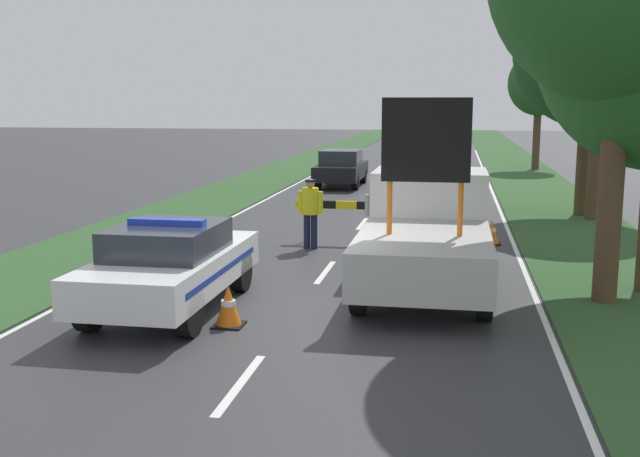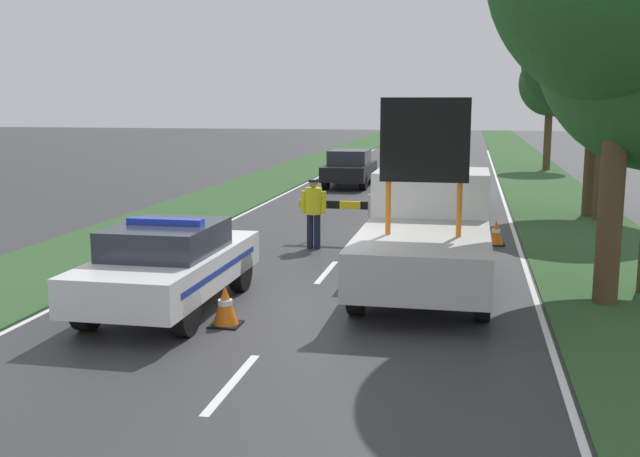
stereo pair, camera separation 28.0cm
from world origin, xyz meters
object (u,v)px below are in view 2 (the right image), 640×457
traffic_cone_centre_front (496,233)px  traffic_cone_near_truck (225,305)px  roadside_tree_near_right (550,84)px  police_car (170,264)px  work_truck (427,231)px  queued_car_suv_grey (453,187)px  traffic_cone_behind_barrier (459,226)px  road_barrier (360,209)px  roadside_tree_near_left (611,37)px  roadside_tree_mid_right (598,48)px  traffic_cone_near_police (198,248)px  police_officer (314,207)px  queued_car_sedan_black (350,168)px  pedestrian_civilian (380,211)px

traffic_cone_centre_front → traffic_cone_near_truck: traffic_cone_near_truck is taller
roadside_tree_near_right → police_car: bearing=-107.3°
work_truck → queued_car_suv_grey: work_truck is taller
traffic_cone_behind_barrier → roadside_tree_near_right: (4.02, 19.85, 4.03)m
road_barrier → roadside_tree_near_left: (6.32, 4.76, 4.35)m
roadside_tree_near_left → roadside_tree_mid_right: 0.86m
roadside_tree_near_right → roadside_tree_mid_right: (-0.24, -15.74, 0.66)m
road_barrier → roadside_tree_near_left: 9.03m
work_truck → queued_car_suv_grey: (0.24, 9.72, -0.26)m
traffic_cone_near_police → roadside_tree_mid_right: roadside_tree_mid_right is taller
queued_car_suv_grey → roadside_tree_near_right: size_ratio=0.71×
police_officer → roadside_tree_mid_right: (7.10, 6.50, 3.97)m
traffic_cone_near_police → traffic_cone_centre_front: size_ratio=0.80×
roadside_tree_near_right → roadside_tree_mid_right: bearing=-90.9°
traffic_cone_behind_barrier → queued_car_sedan_black: (-4.57, 10.78, 0.51)m
police_officer → roadside_tree_near_right: size_ratio=0.28×
police_officer → traffic_cone_near_truck: (-0.09, -6.26, -0.67)m
work_truck → pedestrian_civilian: (-1.27, 3.24, -0.12)m
traffic_cone_behind_barrier → roadside_tree_near_left: roadside_tree_near_left is taller
traffic_cone_near_police → traffic_cone_centre_front: bearing=24.7°
traffic_cone_centre_front → queued_car_suv_grey: queued_car_suv_grey is taller
work_truck → roadside_tree_near_left: (4.48, 8.80, 4.15)m
traffic_cone_behind_barrier → pedestrian_civilian: bearing=-128.3°
road_barrier → traffic_cone_behind_barrier: (2.35, 1.46, -0.60)m
traffic_cone_near_police → queued_car_suv_grey: bearing=57.4°
police_officer → roadside_tree_mid_right: 10.41m
police_car → queued_car_suv_grey: 12.90m
work_truck → traffic_cone_centre_front: size_ratio=9.05×
police_officer → queued_car_suv_grey: (3.05, 6.62, -0.20)m
traffic_cone_near_police → queued_car_sedan_black: 14.88m
traffic_cone_behind_barrier → roadside_tree_near_left: (3.97, 3.30, 4.95)m
pedestrian_civilian → work_truck: bearing=-86.7°
traffic_cone_near_police → police_car: bearing=-76.1°
work_truck → queued_car_sedan_black: 16.79m
police_car → queued_car_sedan_black: size_ratio=1.07×
traffic_cone_near_truck → roadside_tree_mid_right: bearing=60.6°
police_officer → queued_car_sedan_black: bearing=-78.9°
police_officer → traffic_cone_near_truck: size_ratio=2.58×
road_barrier → roadside_tree_mid_right: size_ratio=0.42×
traffic_cone_centre_front → traffic_cone_behind_barrier: traffic_cone_centre_front is taller
road_barrier → roadside_tree_near_right: roadside_tree_near_right is taller
queued_car_sedan_black → roadside_tree_near_left: (8.54, -7.48, 4.44)m
police_officer → police_car: bearing=82.6°
work_truck → roadside_tree_near_right: size_ratio=0.93×
pedestrian_civilian → queued_car_suv_grey: (1.50, 6.47, -0.14)m
traffic_cone_behind_barrier → queued_car_sedan_black: bearing=113.0°
work_truck → police_officer: work_truck is taller
work_truck → traffic_cone_near_police: work_truck is taller
queued_car_sedan_black → roadside_tree_near_left: bearing=138.8°
police_officer → traffic_cone_centre_front: police_officer is taller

